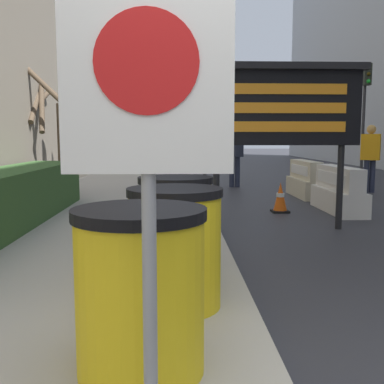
% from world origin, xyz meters
% --- Properties ---
extents(bare_tree, '(1.63, 1.74, 2.92)m').
position_xyz_m(bare_tree, '(-3.20, 8.22, 1.60)').
color(bare_tree, '#4C3D2D').
rests_on(bare_tree, sidewalk_left).
extents(barrel_drum_foreground, '(0.71, 0.71, 0.89)m').
position_xyz_m(barrel_drum_foreground, '(-0.79, 0.54, 0.60)').
color(barrel_drum_foreground, yellow).
rests_on(barrel_drum_foreground, sidewalk_left).
extents(barrel_drum_middle, '(0.71, 0.71, 0.89)m').
position_xyz_m(barrel_drum_middle, '(-0.61, 1.48, 0.60)').
color(barrel_drum_middle, yellow).
rests_on(barrel_drum_middle, sidewalk_left).
extents(barrel_drum_back, '(0.71, 0.71, 0.89)m').
position_xyz_m(barrel_drum_back, '(-0.61, 2.43, 0.60)').
color(barrel_drum_back, yellow).
rests_on(barrel_drum_back, sidewalk_left).
extents(warning_sign, '(0.67, 0.08, 1.97)m').
position_xyz_m(warning_sign, '(-0.71, -0.02, 1.55)').
color(warning_sign, gray).
rests_on(warning_sign, sidewalk_left).
extents(message_board, '(2.52, 0.36, 2.51)m').
position_xyz_m(message_board, '(0.97, 5.03, 1.88)').
color(message_board, black).
rests_on(message_board, ground_plane).
extents(jersey_barrier_white, '(0.52, 1.85, 0.87)m').
position_xyz_m(jersey_barrier_white, '(2.52, 6.69, 0.39)').
color(jersey_barrier_white, silver).
rests_on(jersey_barrier_white, ground_plane).
extents(jersey_barrier_cream, '(0.50, 1.77, 0.87)m').
position_xyz_m(jersey_barrier_cream, '(2.52, 8.93, 0.39)').
color(jersey_barrier_cream, beige).
rests_on(jersey_barrier_cream, ground_plane).
extents(traffic_cone_near, '(0.32, 0.32, 0.58)m').
position_xyz_m(traffic_cone_near, '(1.39, 6.64, 0.28)').
color(traffic_cone_near, black).
rests_on(traffic_cone_near, ground_plane).
extents(traffic_light_near_curb, '(0.28, 0.44, 3.46)m').
position_xyz_m(traffic_light_near_curb, '(0.34, 12.87, 2.52)').
color(traffic_light_near_curb, '#2D2D30').
rests_on(traffic_light_near_curb, ground_plane).
extents(traffic_light_far_side, '(0.28, 0.44, 4.32)m').
position_xyz_m(traffic_light_far_side, '(6.89, 16.02, 3.12)').
color(traffic_light_far_side, '#2D2D30').
rests_on(traffic_light_far_side, ground_plane).
extents(pedestrian_worker, '(0.54, 0.47, 1.76)m').
position_xyz_m(pedestrian_worker, '(4.43, 9.70, 1.04)').
color(pedestrian_worker, '#23283D').
rests_on(pedestrian_worker, ground_plane).
extents(pedestrian_passerby, '(0.47, 0.55, 1.82)m').
position_xyz_m(pedestrian_passerby, '(1.09, 11.15, 1.07)').
color(pedestrian_passerby, '#23283D').
rests_on(pedestrian_passerby, ground_plane).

